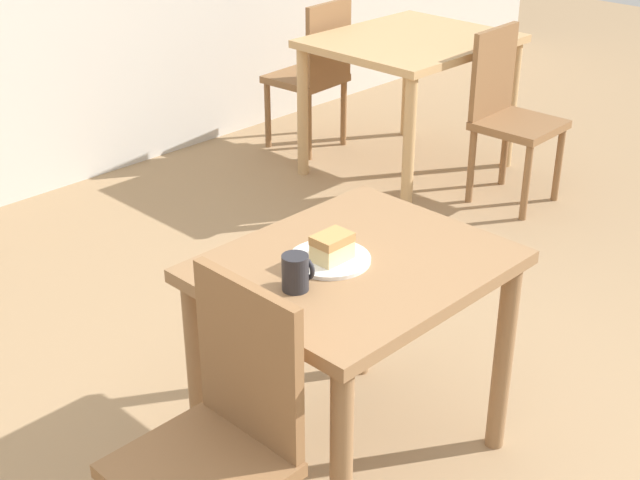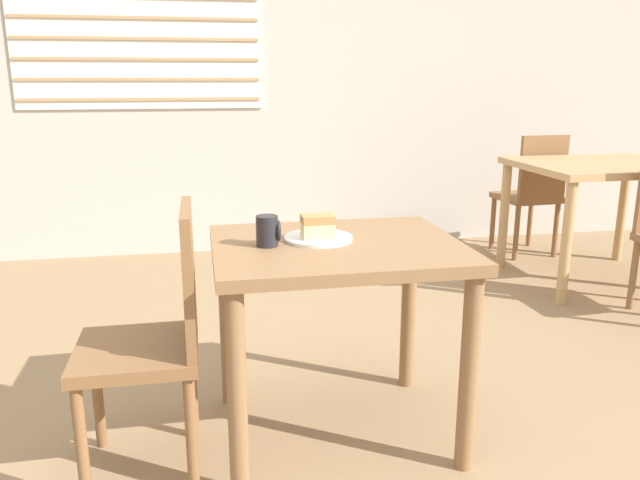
{
  "view_description": "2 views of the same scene",
  "coord_description": "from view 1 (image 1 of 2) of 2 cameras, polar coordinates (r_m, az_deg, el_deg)",
  "views": [
    {
      "loc": [
        -1.54,
        -1.07,
        1.91
      ],
      "look_at": [
        0.05,
        0.48,
        0.78
      ],
      "focal_mm": 50.0,
      "sensor_mm": 36.0,
      "label": 1
    },
    {
      "loc": [
        -0.31,
        -1.56,
        1.25
      ],
      "look_at": [
        0.08,
        0.46,
        0.71
      ],
      "focal_mm": 35.0,
      "sensor_mm": 36.0,
      "label": 2
    }
  ],
  "objects": [
    {
      "name": "chair_near_window",
      "position": [
        2.28,
        -6.49,
        -12.61
      ],
      "size": [
        0.38,
        0.38,
        0.87
      ],
      "rotation": [
        0.0,
        0.0,
        -1.57
      ],
      "color": "brown",
      "rests_on": "ground_plane"
    },
    {
      "name": "chair_far_opposite",
      "position": [
        5.19,
        -0.38,
        10.76
      ],
      "size": [
        0.41,
        0.41,
        0.87
      ],
      "rotation": [
        0.0,
        0.0,
        3.22
      ],
      "color": "brown",
      "rests_on": "ground_plane"
    },
    {
      "name": "dining_table_far",
      "position": [
        4.85,
        5.81,
        11.55
      ],
      "size": [
        0.99,
        0.84,
        0.75
      ],
      "color": "tan",
      "rests_on": "ground_plane"
    },
    {
      "name": "cake_slice",
      "position": [
        2.5,
        0.78,
        -0.45
      ],
      "size": [
        0.11,
        0.08,
        0.08
      ],
      "color": "#E5CC89",
      "rests_on": "plate"
    },
    {
      "name": "chair_far_corner",
      "position": [
        4.6,
        11.99,
        8.04
      ],
      "size": [
        0.39,
        0.39,
        0.87
      ],
      "rotation": [
        0.0,
        0.0,
        0.04
      ],
      "color": "brown",
      "rests_on": "ground_plane"
    },
    {
      "name": "coffee_mug",
      "position": [
        2.37,
        -1.53,
        -2.07
      ],
      "size": [
        0.08,
        0.07,
        0.1
      ],
      "color": "#232328",
      "rests_on": "dining_table_near"
    },
    {
      "name": "plate",
      "position": [
        2.53,
        0.62,
        -1.23
      ],
      "size": [
        0.24,
        0.24,
        0.01
      ],
      "color": "white",
      "rests_on": "dining_table_near"
    },
    {
      "name": "dining_table_near",
      "position": [
        2.6,
        2.23,
        -3.72
      ],
      "size": [
        0.83,
        0.69,
        0.71
      ],
      "color": "olive",
      "rests_on": "ground_plane"
    }
  ]
}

